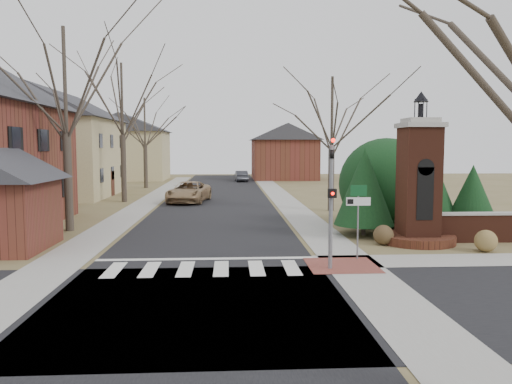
{
  "coord_description": "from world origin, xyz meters",
  "views": [
    {
      "loc": [
        0.87,
        -15.88,
        4.14
      ],
      "look_at": [
        2.07,
        6.0,
        2.15
      ],
      "focal_mm": 35.0,
      "sensor_mm": 36.0,
      "label": 1
    }
  ],
  "objects": [
    {
      "name": "bare_tree_0",
      "position": [
        -7.0,
        9.0,
        7.7
      ],
      "size": [
        8.05,
        8.05,
        11.15
      ],
      "color": "#473D33",
      "rests_on": "ground"
    },
    {
      "name": "pickup_truck",
      "position": [
        -2.11,
        21.47,
        0.77
      ],
      "size": [
        3.36,
        5.88,
        1.55
      ],
      "primitive_type": "imported",
      "rotation": [
        0.0,
        0.0,
        -0.15
      ],
      "color": "#9E7D56",
      "rests_on": "ground"
    },
    {
      "name": "house_stucco_left",
      "position": [
        -13.5,
        27.0,
        4.59
      ],
      "size": [
        9.8,
        12.8,
        9.28
      ],
      "color": "#C6B784",
      "rests_on": "ground"
    },
    {
      "name": "sidewalk_left",
      "position": [
        -5.2,
        22.0,
        0.01
      ],
      "size": [
        2.0,
        60.0,
        0.02
      ],
      "primitive_type": "cube",
      "color": "gray",
      "rests_on": "ground"
    },
    {
      "name": "crosswalk_zone",
      "position": [
        0.0,
        0.8,
        0.01
      ],
      "size": [
        8.0,
        2.2,
        0.02
      ],
      "primitive_type": "cube",
      "color": "silver",
      "rests_on": "ground"
    },
    {
      "name": "sign_post",
      "position": [
        5.59,
        1.99,
        1.95
      ],
      "size": [
        0.9,
        0.07,
        2.75
      ],
      "color": "slate",
      "rests_on": "ground"
    },
    {
      "name": "stop_bar",
      "position": [
        0.0,
        2.3,
        0.01
      ],
      "size": [
        8.0,
        0.35,
        0.02
      ],
      "primitive_type": "cube",
      "color": "silver",
      "rests_on": "ground"
    },
    {
      "name": "dry_shrub_left",
      "position": [
        7.39,
        4.6,
        0.43
      ],
      "size": [
        0.85,
        0.85,
        0.85
      ],
      "primitive_type": "sphere",
      "color": "#4E3C23",
      "rests_on": "ground"
    },
    {
      "name": "house_distant_left",
      "position": [
        -12.01,
        48.0,
        4.25
      ],
      "size": [
        10.8,
        8.8,
        8.53
      ],
      "color": "#C6B784",
      "rests_on": "ground"
    },
    {
      "name": "bare_tree_2",
      "position": [
        -7.5,
        35.0,
        7.03
      ],
      "size": [
        7.35,
        7.35,
        10.19
      ],
      "color": "#473D33",
      "rests_on": "ground"
    },
    {
      "name": "evergreen_mass",
      "position": [
        9.0,
        9.5,
        2.4
      ],
      "size": [
        4.8,
        4.8,
        4.8
      ],
      "primitive_type": "sphere",
      "color": "black",
      "rests_on": "ground"
    },
    {
      "name": "ground",
      "position": [
        0.0,
        0.0,
        0.0
      ],
      "size": [
        120.0,
        120.0,
        0.0
      ],
      "primitive_type": "plane",
      "color": "brown",
      "rests_on": "ground"
    },
    {
      "name": "dry_shrub_right",
      "position": [
        11.0,
        3.0,
        0.44
      ],
      "size": [
        0.87,
        0.87,
        0.87
      ],
      "primitive_type": "sphere",
      "color": "olive",
      "rests_on": "ground"
    },
    {
      "name": "curb_apron",
      "position": [
        4.8,
        1.0,
        0.01
      ],
      "size": [
        2.4,
        2.4,
        0.02
      ],
      "primitive_type": "cube",
      "color": "brown",
      "rests_on": "ground"
    },
    {
      "name": "traffic_signal_pole",
      "position": [
        4.3,
        0.57,
        2.59
      ],
      "size": [
        0.28,
        0.41,
        4.5
      ],
      "color": "slate",
      "rests_on": "ground"
    },
    {
      "name": "evergreen_mid",
      "position": [
        10.5,
        8.2,
        2.6
      ],
      "size": [
        3.4,
        3.4,
        4.7
      ],
      "color": "#473D33",
      "rests_on": "ground"
    },
    {
      "name": "house_distant_right",
      "position": [
        7.99,
        47.99,
        3.65
      ],
      "size": [
        8.8,
        8.8,
        7.3
      ],
      "color": "maroon",
      "rests_on": "ground"
    },
    {
      "name": "evergreen_far",
      "position": [
        12.5,
        7.2,
        1.9
      ],
      "size": [
        2.4,
        2.4,
        3.3
      ],
      "color": "#473D33",
      "rests_on": "ground"
    },
    {
      "name": "evergreen_near",
      "position": [
        7.2,
        7.0,
        2.3
      ],
      "size": [
        2.8,
        2.8,
        4.1
      ],
      "color": "#473D33",
      "rests_on": "ground"
    },
    {
      "name": "brick_gate_monument",
      "position": [
        9.0,
        4.99,
        2.17
      ],
      "size": [
        3.2,
        3.2,
        6.47
      ],
      "color": "#4D2216",
      "rests_on": "ground"
    },
    {
      "name": "bare_tree_3",
      "position": [
        7.5,
        16.0,
        6.69
      ],
      "size": [
        7.0,
        7.0,
        9.7
      ],
      "color": "#473D33",
      "rests_on": "ground"
    },
    {
      "name": "main_street",
      "position": [
        0.0,
        22.0,
        0.01
      ],
      "size": [
        8.0,
        70.0,
        0.01
      ],
      "primitive_type": "cube",
      "color": "black",
      "rests_on": "ground"
    },
    {
      "name": "cross_street",
      "position": [
        0.0,
        -3.0,
        0.01
      ],
      "size": [
        120.0,
        8.0,
        0.01
      ],
      "primitive_type": "cube",
      "color": "black",
      "rests_on": "ground"
    },
    {
      "name": "sidewalk_right_main",
      "position": [
        5.2,
        22.0,
        0.01
      ],
      "size": [
        2.0,
        60.0,
        0.02
      ],
      "primitive_type": "cube",
      "color": "gray",
      "rests_on": "ground"
    },
    {
      "name": "distant_car",
      "position": [
        2.37,
        43.87,
        0.65
      ],
      "size": [
        1.66,
        4.01,
        1.29
      ],
      "primitive_type": "imported",
      "rotation": [
        0.0,
        0.0,
        3.22
      ],
      "color": "#393A41",
      "rests_on": "ground"
    },
    {
      "name": "bare_tree_1",
      "position": [
        -7.0,
        22.0,
        8.03
      ],
      "size": [
        8.4,
        8.4,
        11.64
      ],
      "color": "#473D33",
      "rests_on": "ground"
    }
  ]
}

